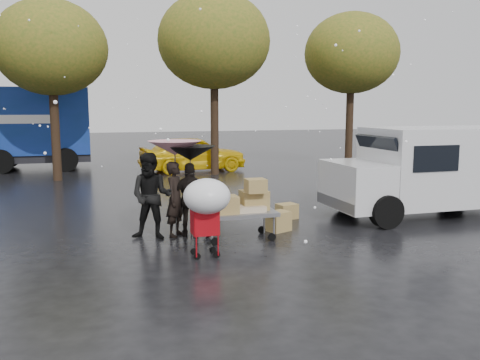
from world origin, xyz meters
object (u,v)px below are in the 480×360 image
object	(u,v)px
white_van	(430,169)
yellow_taxi	(193,154)
person_pink	(176,199)
shopping_cart	(207,201)
vendor_cart	(243,205)
person_black	(191,199)

from	to	relation	value
white_van	yellow_taxi	world-z (taller)	white_van
person_pink	shopping_cart	world-z (taller)	person_pink
vendor_cart	person_black	bearing A→B (deg)	148.37
white_van	yellow_taxi	size ratio (longest dim) A/B	1.11
person_pink	white_van	world-z (taller)	white_van
vendor_cart	shopping_cart	world-z (taller)	shopping_cart
person_black	yellow_taxi	world-z (taller)	person_black
person_black	white_van	world-z (taller)	white_van
person_pink	white_van	xyz separation A→B (m)	(6.45, 0.26, 0.37)
person_pink	person_black	xyz separation A→B (m)	(0.31, -0.07, -0.01)
person_pink	yellow_taxi	xyz separation A→B (m)	(2.46, 10.47, -0.04)
yellow_taxi	person_pink	bearing A→B (deg)	160.53
white_van	vendor_cart	bearing A→B (deg)	-169.83
person_black	white_van	bearing A→B (deg)	-167.58
vendor_cart	yellow_taxi	xyz separation A→B (m)	(1.18, 11.14, 0.03)
person_pink	person_black	world-z (taller)	person_pink
white_van	yellow_taxi	xyz separation A→B (m)	(-3.99, 10.21, -0.41)
shopping_cart	white_van	world-z (taller)	white_van
shopping_cart	person_black	bearing A→B (deg)	88.30
vendor_cart	yellow_taxi	size ratio (longest dim) A/B	0.34
person_black	shopping_cart	world-z (taller)	person_black
white_van	yellow_taxi	bearing A→B (deg)	111.33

